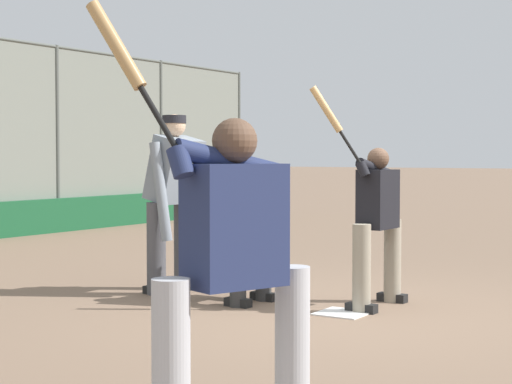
# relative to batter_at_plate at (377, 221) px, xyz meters

# --- Properties ---
(ground_plane) EXTENTS (160.00, 160.00, 0.00)m
(ground_plane) POSITION_rel_batter_at_plate_xyz_m (0.46, -0.11, -0.80)
(ground_plane) COLOR #7A604C
(home_plate_marker) EXTENTS (0.43, 0.43, 0.01)m
(home_plate_marker) POSITION_rel_batter_at_plate_xyz_m (0.46, -0.11, -0.79)
(home_plate_marker) COLOR white
(home_plate_marker) RESTS_ON ground_plane
(batter_at_plate) EXTENTS (0.96, 0.60, 2.02)m
(batter_at_plate) POSITION_rel_batter_at_plate_xyz_m (0.00, 0.00, 0.00)
(batter_at_plate) COLOR gray
(batter_at_plate) RESTS_ON ground_plane
(catcher_behind_plate) EXTENTS (0.64, 0.76, 1.20)m
(catcher_behind_plate) POSITION_rel_batter_at_plate_xyz_m (0.46, -1.24, -0.18)
(catcher_behind_plate) COLOR #333333
(catcher_behind_plate) RESTS_ON ground_plane
(umpire_home) EXTENTS (0.74, 0.46, 1.82)m
(umpire_home) POSITION_rel_batter_at_plate_xyz_m (0.32, -2.11, 0.18)
(umpire_home) COLOR #4C4C51
(umpire_home) RESTS_ON ground_plane
(batter_on_deck) EXTENTS (0.86, 0.88, 2.13)m
(batter_on_deck) POSITION_rel_batter_at_plate_xyz_m (3.87, 1.00, 0.06)
(batter_on_deck) COLOR #B7B7BC
(batter_on_deck) RESTS_ON ground_plane
(spare_bat_near_backstop) EXTENTS (0.30, 0.83, 0.07)m
(spare_bat_near_backstop) POSITION_rel_batter_at_plate_xyz_m (-5.15, -5.61, -0.77)
(spare_bat_near_backstop) COLOR black
(spare_bat_near_backstop) RESTS_ON ground_plane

